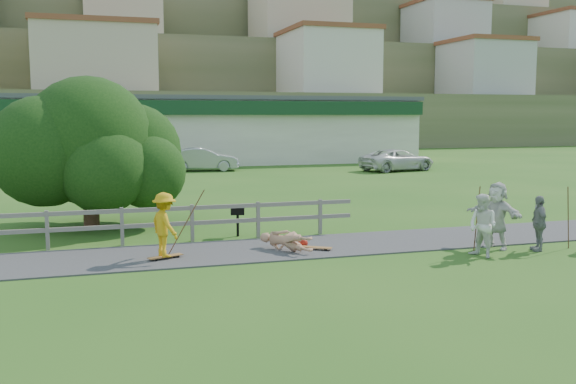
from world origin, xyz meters
The scene contains 20 objects.
ground centered at (0.00, 0.00, 0.00)m, with size 260.00×260.00×0.00m, color #2A5C1A.
path centered at (0.00, 1.50, 0.02)m, with size 34.00×3.00×0.04m, color #37373A.
fence centered at (-4.62, 3.30, 0.72)m, with size 15.05×0.10×1.10m.
strip_mall centered at (4.00, 34.94, 2.58)m, with size 32.50×10.75×5.10m.
hillside centered at (0.00, 91.31, 14.41)m, with size 220.00×67.00×47.50m.
skater_rider centered at (-3.04, 1.06, 0.83)m, with size 1.07×0.61×1.65m, color gold.
skater_fallen centered at (0.21, 1.09, 0.31)m, with size 1.68×0.40×0.61m, color tan.
spectator_a centered at (4.94, -1.02, 0.83)m, with size 0.81×0.63×1.67m, color silver.
spectator_b centered at (6.88, -0.77, 0.76)m, with size 0.89×0.37×1.53m, color gray.
spectator_d centered at (5.94, -0.19, 0.94)m, with size 1.74×0.55×1.87m, color silver.
car_silver centered at (2.35, 26.95, 0.77)m, with size 1.63×4.67×1.54m, color #9C9EA3.
car_white centered at (14.73, 23.23, 0.72)m, with size 2.38×5.16×1.44m, color silver.
tree centered at (-4.83, 6.64, 2.00)m, with size 6.72×6.72×4.00m, color black, non-canonical shape.
bbq centered at (-0.54, 3.70, 0.45)m, with size 0.41×0.31×0.89m, color black, non-canonical shape.
longboard_rider centered at (-3.04, 1.06, 0.05)m, with size 0.93×0.23×0.10m, color olive, non-canonical shape.
longboard_fallen centered at (1.01, 0.99, 0.05)m, with size 0.93×0.23×0.10m, color olive, non-canonical shape.
helmet centered at (0.81, 1.44, 0.14)m, with size 0.28×0.28×0.28m, color #9E1B0E.
pole_rider centered at (-2.44, 1.46, 1.00)m, with size 0.03×0.03×2.01m, color brown.
pole_spec_left centered at (5.02, -0.63, 0.91)m, with size 0.03×0.03×1.83m, color brown.
pole_spec_right centered at (7.84, -0.78, 0.87)m, with size 0.03×0.03×1.75m, color brown.
Camera 1 is at (-4.79, -15.28, 3.72)m, focal length 40.00 mm.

